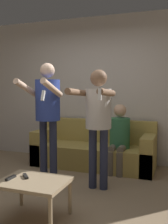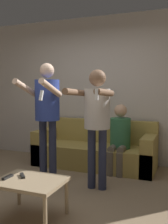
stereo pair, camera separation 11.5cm
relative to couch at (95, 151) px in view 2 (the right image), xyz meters
The scene contains 9 objects.
ground_plane 1.60m from the couch, 93.00° to the right, with size 14.00×14.00×0.00m, color #937A5B.
wall_back 1.16m from the couch, 101.17° to the left, with size 6.40×0.06×2.70m.
couch is the anchor object (origin of this frame).
person_standing_left 1.36m from the couch, 110.61° to the right, with size 0.47×0.70×1.73m.
person_standing_right 1.32m from the couch, 69.49° to the right, with size 0.47×0.78×1.62m.
person_seated 0.60m from the couch, 17.40° to the right, with size 0.34×0.54×1.11m.
coffee_table 2.04m from the couch, 90.04° to the right, with size 0.70×0.54×0.42m.
remote_near 2.11m from the couch, 96.80° to the right, with size 0.04×0.15×0.02m.
remote_far 2.00m from the couch, 93.77° to the right, with size 0.13×0.13×0.02m.
Camera 2 is at (1.59, -2.73, 1.37)m, focal length 42.00 mm.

